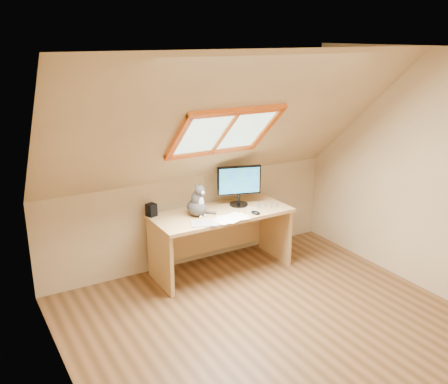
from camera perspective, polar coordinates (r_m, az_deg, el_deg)
ground at (r=4.54m, az=6.91°, el=-15.96°), size 3.50×3.50×0.00m
room_shell at (r=3.87m, az=8.51°, el=1.33°), size 3.52×3.52×2.41m
desk at (r=5.47m, az=-0.68°, el=-4.17°), size 1.50×0.66×0.69m
monitor at (r=5.46m, az=1.73°, el=1.04°), size 0.48×0.21×0.45m
cat at (r=5.20m, az=-3.09°, el=-1.34°), size 0.25×0.28×0.36m
desk_speaker at (r=5.25m, az=-8.31°, el=-2.05°), size 0.12×0.12×0.13m
graphics_tablet at (r=5.01m, az=-2.30°, el=-3.60°), size 0.30×0.26×0.01m
mouse at (r=5.28m, az=3.62°, el=-2.36°), size 0.10×0.12×0.03m
papers at (r=5.10m, az=0.42°, el=-3.23°), size 0.35×0.30×0.01m
cables at (r=5.48m, az=4.37°, el=-1.77°), size 0.51×0.26×0.01m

